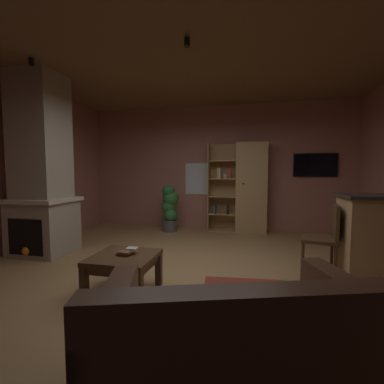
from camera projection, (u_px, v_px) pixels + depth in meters
floor at (185, 277)px, 3.26m from camera, size 6.08×5.94×0.02m
wall_back at (215, 168)px, 6.08m from camera, size 6.20×0.06×2.87m
ceiling at (185, 41)px, 3.05m from camera, size 6.08×5.94×0.02m
window_pane_back at (201, 179)px, 6.14m from camera, size 0.77×0.01×0.74m
stone_fireplace at (41, 174)px, 4.13m from camera, size 0.93×0.82×2.87m
bookshelf_cabinet at (247, 188)px, 5.69m from camera, size 1.28×0.41×1.98m
leather_couch at (241, 357)px, 1.42m from camera, size 1.71×1.32×0.84m
coffee_table at (124, 263)px, 2.79m from camera, size 0.67×0.64×0.43m
table_book_0 at (124, 254)px, 2.79m from camera, size 0.15×0.12×0.02m
table_book_1 at (124, 253)px, 2.76m from camera, size 0.14×0.09×0.02m
table_book_2 at (132, 249)px, 2.83m from camera, size 0.12×0.09×0.02m
dining_chair at (326, 234)px, 3.29m from camera, size 0.49×0.49×0.92m
potted_floor_plant at (170, 207)px, 5.81m from camera, size 0.39×0.40×1.06m
wall_mounted_tv at (315, 165)px, 5.56m from camera, size 0.89×0.06×0.50m
track_light_spot_0 at (31, 62)px, 3.45m from camera, size 0.07×0.07×0.09m
track_light_spot_1 at (187, 42)px, 2.94m from camera, size 0.07×0.07×0.09m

